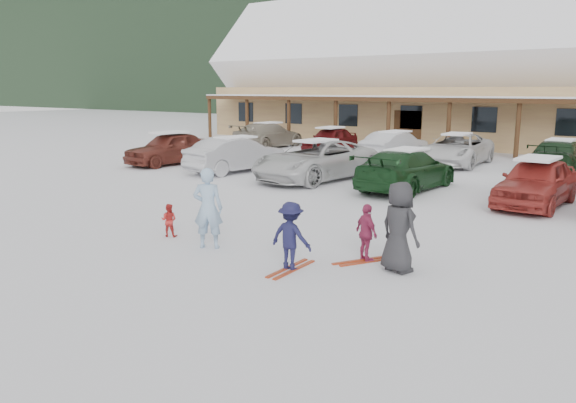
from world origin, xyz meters
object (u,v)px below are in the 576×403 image
Objects in this scene: adult_skier at (208,208)px; bystander_dark at (399,227)px; parked_car_3 at (406,170)px; parked_car_10 at (456,149)px; parked_car_1 at (236,155)px; child_navy at (291,236)px; parked_car_2 at (316,160)px; parked_car_7 at (268,135)px; parked_car_11 at (560,157)px; parked_car_9 at (395,145)px; toddler_red at (169,220)px; child_magenta at (367,233)px; parked_car_0 at (170,148)px; day_lodge at (413,82)px; parked_car_4 at (536,182)px; parked_car_8 at (330,140)px.

bystander_dark is (4.12, 1.01, -0.02)m from adult_skier.
parked_car_3 is (-3.76, 8.39, -0.17)m from bystander_dark.
parked_car_1 is at bearing -134.31° from parked_car_10.
parked_car_2 reaches higher than child_navy.
adult_skier is 0.40× the size of parked_car_1.
bystander_dark reaches higher than parked_car_7.
parked_car_7 is 16.43m from parked_car_11.
adult_skier is 0.42× the size of parked_car_9.
parked_car_1 is 8.72m from parked_car_9.
adult_skier is at bearing -91.43° from parked_car_10.
toddler_red is 0.17× the size of parked_car_11.
child_magenta is 15.74m from parked_car_11.
parked_car_10 is (10.85, 7.79, -0.03)m from parked_car_0.
parked_car_2 is (4.64, -18.90, -3.17)m from day_lodge.
parked_car_10 is (-5.31, 7.65, -0.00)m from parked_car_4.
parked_car_1 is at bearing -16.79° from bystander_dark.
parked_car_4 is at bearing 153.67° from parked_car_7.
parked_car_8 is (-8.20, 17.91, -0.21)m from adult_skier.
parked_car_4 is (4.69, 9.22, -0.18)m from adult_skier.
parked_car_3 is at bearing 63.55° from parked_car_11.
parked_car_0 is 11.83m from parked_car_3.
day_lodge is 6.56× the size of parked_car_0.
parked_car_0 is 0.90× the size of parked_car_3.
parked_car_0 is (-3.42, -19.15, -3.19)m from day_lodge.
parked_car_2 is (-5.80, 9.49, 0.10)m from child_navy.
parked_car_0 is at bearing 8.35° from parked_car_1.
child_navy is 0.26× the size of parked_car_7.
parked_car_1 reaches higher than parked_car_4.
adult_skier is 10.35m from parked_car_4.
day_lodge is at bearing -47.52° from bystander_dark.
child_navy is at bearing 149.05° from toddler_red.
parked_car_9 is (8.75, -0.80, -0.04)m from parked_car_7.
parked_car_11 is at bearing -136.50° from parked_car_1.
parked_car_7 is at bearing -113.77° from day_lodge.
parked_car_7 is at bearing 154.89° from parked_car_4.
parked_car_0 reaches higher than parked_car_11.
parked_car_0 is (-14.78, 7.89, 0.15)m from child_magenta.
parked_car_8 is at bearing -76.04° from parked_car_1.
child_navy is 23.46m from parked_car_7.
parked_car_4 is at bearing -147.67° from adult_skier.
child_magenta is 8.14m from parked_car_4.
parked_car_11 is at bearing -2.77° from parked_car_10.
parked_car_11 is (-0.89, 7.70, -0.03)m from parked_car_4.
child_navy is 0.24× the size of parked_car_2.
child_navy is (3.85, -0.29, 0.28)m from toddler_red.
bystander_dark is at bearing -92.46° from parked_car_4.
day_lodge reaches higher than parked_car_11.
child_magenta is 0.25× the size of parked_car_11.
day_lodge is 11.75m from parked_car_7.
parked_car_3 reaches higher than parked_car_11.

